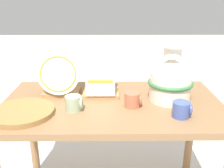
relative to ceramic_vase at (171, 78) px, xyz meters
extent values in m
cube|color=olive|center=(-0.33, -0.03, -0.15)|extent=(1.26, 0.71, 0.03)
cylinder|color=olive|center=(-0.91, 0.28, -0.53)|extent=(0.06, 0.06, 0.71)
cylinder|color=olive|center=(0.24, 0.28, -0.53)|extent=(0.06, 0.06, 0.71)
cylinder|color=white|center=(0.00, 0.00, -0.05)|extent=(0.24, 0.24, 0.17)
cone|color=white|center=(0.00, 0.00, 0.08)|extent=(0.24, 0.24, 0.08)
cylinder|color=white|center=(0.00, 0.00, 0.15)|extent=(0.10, 0.10, 0.07)
torus|color=white|center=(0.00, 0.00, 0.19)|extent=(0.15, 0.15, 0.02)
torus|color=#38753D|center=(0.00, 0.00, -0.03)|extent=(0.26, 0.26, 0.02)
cube|color=tan|center=(-0.65, 0.11, -0.13)|extent=(0.22, 0.16, 0.02)
cylinder|color=tan|center=(-0.72, 0.17, -0.08)|extent=(0.01, 0.01, 0.06)
cylinder|color=tan|center=(-0.57, 0.17, -0.08)|extent=(0.01, 0.01, 0.06)
cylinder|color=white|center=(-0.65, 0.04, 0.01)|extent=(0.25, 0.05, 0.24)
torus|color=gold|center=(-0.65, 0.03, 0.01)|extent=(0.21, 0.05, 0.21)
cylinder|color=white|center=(-0.65, 0.11, 0.01)|extent=(0.25, 0.05, 0.24)
cylinder|color=white|center=(-0.65, 0.18, 0.01)|extent=(0.25, 0.05, 0.24)
cube|color=tan|center=(-0.40, 0.08, -0.13)|extent=(0.22, 0.16, 0.02)
cylinder|color=tan|center=(-0.48, 0.14, -0.08)|extent=(0.01, 0.01, 0.06)
cylinder|color=tan|center=(-0.33, 0.14, -0.08)|extent=(0.01, 0.01, 0.06)
cube|color=white|center=(-0.40, 0.01, -0.03)|extent=(0.17, 0.04, 0.17)
cube|color=white|center=(-0.40, 0.08, -0.03)|extent=(0.17, 0.04, 0.17)
cube|color=white|center=(-0.40, 0.15, -0.03)|extent=(0.17, 0.04, 0.17)
cube|color=gold|center=(-0.40, 0.01, -0.03)|extent=(0.14, 0.01, 0.02)
cylinder|color=olive|center=(-0.80, -0.19, -0.13)|extent=(0.33, 0.33, 0.01)
cylinder|color=olive|center=(-0.80, -0.19, -0.12)|extent=(0.33, 0.33, 0.01)
cylinder|color=olive|center=(-0.80, -0.19, -0.11)|extent=(0.33, 0.33, 0.01)
cylinder|color=#9EB28E|center=(-0.54, -0.14, -0.10)|extent=(0.09, 0.09, 0.08)
torus|color=#9EB28E|center=(-0.50, -0.14, -0.09)|extent=(0.02, 0.07, 0.07)
cylinder|color=#B76647|center=(-0.22, -0.09, -0.10)|extent=(0.09, 0.09, 0.08)
torus|color=#B76647|center=(-0.18, -0.09, -0.09)|extent=(0.02, 0.07, 0.07)
cylinder|color=#42569E|center=(0.01, -0.22, -0.10)|extent=(0.09, 0.09, 0.08)
torus|color=#42569E|center=(0.05, -0.22, -0.09)|extent=(0.02, 0.07, 0.07)
camera|label=1|loc=(-0.35, -1.41, 0.47)|focal=42.00mm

